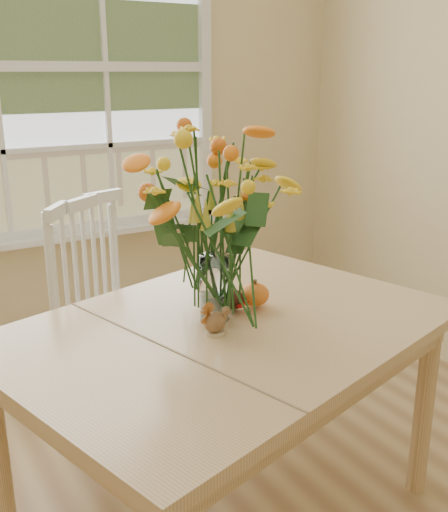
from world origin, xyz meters
TOP-DOWN VIEW (x-y plane):
  - dining_table at (0.35, 0.64)m, footprint 1.63×1.35m
  - windsor_chair at (0.20, 1.37)m, footprint 0.64×0.64m
  - flower_vase at (0.33, 0.69)m, footprint 0.45×0.45m
  - pumpkin at (0.50, 0.72)m, footprint 0.10×0.10m
  - turkey_figurine at (0.27, 0.59)m, footprint 0.09×0.08m
  - dark_gourd at (0.42, 0.73)m, footprint 0.12×0.08m

SIDE VIEW (x-z plane):
  - windsor_chair at x=0.20m, z-range 0.06..1.07m
  - dining_table at x=0.35m, z-range 0.29..1.04m
  - dark_gourd at x=0.42m, z-range 0.75..0.82m
  - pumpkin at x=0.50m, z-range 0.75..0.83m
  - turkey_figurine at x=0.27m, z-range 0.74..0.84m
  - flower_vase at x=0.33m, z-range 0.81..1.34m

